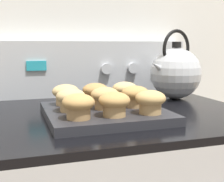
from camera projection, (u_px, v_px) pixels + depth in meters
wall_back at (81, 16)px, 1.15m from camera, size 8.00×0.05×2.40m
control_panel at (85, 68)px, 1.13m from camera, size 0.77×0.07×0.20m
muffin_pan at (105, 113)px, 0.80m from camera, size 0.29×0.29×0.02m
muffin_r0_c0 at (78, 105)px, 0.68m from camera, size 0.07×0.07×0.06m
muffin_r0_c1 at (114, 103)px, 0.71m from camera, size 0.07×0.07×0.06m
muffin_r0_c2 at (150, 101)px, 0.73m from camera, size 0.07×0.07×0.06m
muffin_r1_c0 at (71, 99)px, 0.76m from camera, size 0.07×0.07×0.06m
muffin_r1_c1 at (105, 97)px, 0.79m from camera, size 0.07×0.07×0.06m
muffin_r1_c2 at (135, 95)px, 0.81m from camera, size 0.07×0.07×0.06m
muffin_r2_c0 at (66, 94)px, 0.84m from camera, size 0.07×0.07×0.06m
muffin_r2_c1 at (95, 92)px, 0.87m from camera, size 0.07×0.07×0.06m
muffin_r2_c2 at (125, 91)px, 0.90m from camera, size 0.07×0.07×0.06m
tea_kettle at (175, 72)px, 1.06m from camera, size 0.21×0.17×0.23m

